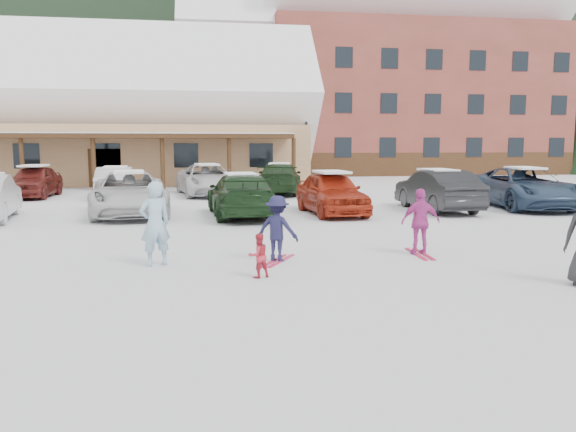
{
  "coord_description": "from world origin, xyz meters",
  "views": [
    {
      "loc": [
        -1.41,
        -10.38,
        2.49
      ],
      "look_at": [
        0.3,
        1.0,
        1.0
      ],
      "focal_mm": 35.0,
      "sensor_mm": 36.0,
      "label": 1
    }
  ],
  "objects": [
    {
      "name": "ground",
      "position": [
        0.0,
        0.0,
        0.0
      ],
      "size": [
        160.0,
        160.0,
        0.0
      ],
      "primitive_type": "plane",
      "color": "silver",
      "rests_on": "ground"
    },
    {
      "name": "forested_hillside",
      "position": [
        0.0,
        85.0,
        19.0
      ],
      "size": [
        300.0,
        70.0,
        38.0
      ],
      "primitive_type": "cube",
      "color": "black",
      "rests_on": "ground"
    },
    {
      "name": "day_lodge",
      "position": [
        -9.0,
        27.96,
        3.94
      ],
      "size": [
        29.12,
        12.5,
        10.38
      ],
      "color": "tan",
      "rests_on": "ground"
    },
    {
      "name": "alpine_hotel",
      "position": [
        14.27,
        38.0,
        8.63
      ],
      "size": [
        31.48,
        14.01,
        21.48
      ],
      "color": "brown",
      "rests_on": "ground"
    },
    {
      "name": "lamp_post",
      "position": [
        5.06,
        24.9,
        3.47
      ],
      "size": [
        0.5,
        0.25,
        6.14
      ],
      "color": "black",
      "rests_on": "ground"
    },
    {
      "name": "conifer_3",
      "position": [
        6.0,
        44.0,
        5.12
      ],
      "size": [
        3.96,
        3.96,
        9.18
      ],
      "color": "black",
      "rests_on": "ground"
    },
    {
      "name": "conifer_4",
      "position": [
        34.0,
        46.0,
        6.54
      ],
      "size": [
        5.06,
        5.06,
        11.73
      ],
      "color": "black",
      "rests_on": "ground"
    },
    {
      "name": "adult_skier",
      "position": [
        -2.41,
        1.18,
        0.87
      ],
      "size": [
        0.75,
        0.64,
        1.74
      ],
      "primitive_type": "imported",
      "rotation": [
        0.0,
        0.0,
        3.56
      ],
      "color": "#97BDD6",
      "rests_on": "ground"
    },
    {
      "name": "toddler_red",
      "position": [
        -0.43,
        -0.15,
        0.42
      ],
      "size": [
        0.49,
        0.44,
        0.83
      ],
      "primitive_type": "imported",
      "rotation": [
        0.0,
        0.0,
        3.51
      ],
      "color": "red",
      "rests_on": "ground"
    },
    {
      "name": "child_navy",
      "position": [
        0.11,
        1.23,
        0.7
      ],
      "size": [
        1.05,
        0.9,
        1.4
      ],
      "primitive_type": "imported",
      "rotation": [
        0.0,
        0.0,
        2.63
      ],
      "color": "#191839",
      "rests_on": "ground"
    },
    {
      "name": "skis_child_navy",
      "position": [
        0.11,
        1.23,
        0.01
      ],
      "size": [
        0.86,
        1.32,
        0.03
      ],
      "primitive_type": "cube",
      "rotation": [
        0.0,
        0.0,
        2.63
      ],
      "color": "#C31B45",
      "rests_on": "ground"
    },
    {
      "name": "child_magenta",
      "position": [
        3.38,
        1.48,
        0.75
      ],
      "size": [
        0.9,
        0.41,
        1.5
      ],
      "primitive_type": "imported",
      "rotation": [
        0.0,
        0.0,
        3.09
      ],
      "color": "#C43994",
      "rests_on": "ground"
    },
    {
      "name": "skis_child_magenta",
      "position": [
        3.38,
        1.48,
        0.01
      ],
      "size": [
        0.28,
        1.41,
        0.03
      ],
      "primitive_type": "cube",
      "rotation": [
        0.0,
        0.0,
        3.09
      ],
      "color": "#C31B45",
      "rests_on": "ground"
    },
    {
      "name": "parked_car_2",
      "position": [
        -3.99,
        9.76,
        0.76
      ],
      "size": [
        3.19,
        5.76,
        1.53
      ],
      "primitive_type": "imported",
      "rotation": [
        0.0,
        0.0,
        0.12
      ],
      "color": "silver",
      "rests_on": "ground"
    },
    {
      "name": "parked_car_3",
      "position": [
        -0.16,
        8.81,
        0.73
      ],
      "size": [
        2.35,
        5.16,
        1.46
      ],
      "primitive_type": "imported",
      "rotation": [
        0.0,
        0.0,
        3.2
      ],
      "color": "#183217",
      "rests_on": "ground"
    },
    {
      "name": "parked_car_4",
      "position": [
        3.06,
        9.01,
        0.75
      ],
      "size": [
        2.12,
        4.55,
        1.51
      ],
      "primitive_type": "imported",
      "rotation": [
        0.0,
        0.0,
        0.08
      ],
      "color": "#AB2A14",
      "rests_on": "ground"
    },
    {
      "name": "parked_car_5",
      "position": [
        7.19,
        9.38,
        0.76
      ],
      "size": [
        1.77,
        4.69,
        1.53
      ],
      "primitive_type": "imported",
      "rotation": [
        0.0,
        0.0,
        3.17
      ],
      "color": "black",
      "rests_on": "ground"
    },
    {
      "name": "parked_car_6",
      "position": [
        10.91,
        9.77,
        0.78
      ],
      "size": [
        3.14,
        5.86,
        1.56
      ],
      "primitive_type": "imported",
      "rotation": [
        0.0,
        0.0,
        -0.1
      ],
      "color": "navy",
      "rests_on": "ground"
    },
    {
      "name": "parked_car_8",
      "position": [
        -9.2,
        17.11,
        0.74
      ],
      "size": [
        1.79,
        4.38,
        1.49
      ],
      "primitive_type": "imported",
      "rotation": [
        0.0,
        0.0,
        -0.01
      ],
      "color": "maroon",
      "rests_on": "ground"
    },
    {
      "name": "parked_car_9",
      "position": [
        -5.43,
        16.38,
        0.71
      ],
      "size": [
        1.8,
        4.43,
        1.43
      ],
      "primitive_type": "imported",
      "rotation": [
        0.0,
        0.0,
        3.21
      ],
      "color": "silver",
      "rests_on": "ground"
    },
    {
      "name": "parked_car_10",
      "position": [
        -1.24,
        17.02,
        0.75
      ],
      "size": [
        3.3,
        5.72,
        1.5
      ],
      "primitive_type": "imported",
      "rotation": [
        0.0,
        0.0,
        0.16
      ],
      "color": "silver",
      "rests_on": "ground"
    },
    {
      "name": "parked_car_11",
      "position": [
        2.31,
        17.19,
        0.76
      ],
      "size": [
        2.98,
        5.5,
        1.51
      ],
      "primitive_type": "imported",
      "rotation": [
        0.0,
        0.0,
        2.97
      ],
      "color": "#1B3218",
      "rests_on": "ground"
    }
  ]
}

